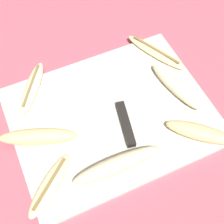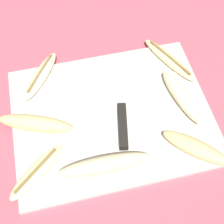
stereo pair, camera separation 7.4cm
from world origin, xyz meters
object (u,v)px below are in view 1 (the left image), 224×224
at_px(banana_cream_curved, 117,165).
at_px(banana_bright_far, 175,85).
at_px(banana_spotted_left, 200,132).
at_px(banana_ripe_center, 156,52).
at_px(banana_pale_long, 32,88).
at_px(banana_soft_right, 50,185).
at_px(knife, 123,116).
at_px(banana_golden_short, 38,137).

distance_m(banana_cream_curved, banana_bright_far, 0.26).
distance_m(banana_spotted_left, banana_ripe_center, 0.26).
distance_m(banana_cream_curved, banana_pale_long, 0.30).
bearing_deg(banana_soft_right, banana_pale_long, 81.41).
distance_m(knife, banana_spotted_left, 0.18).
bearing_deg(banana_golden_short, banana_ripe_center, 17.93).
xyz_separation_m(banana_cream_curved, banana_ripe_center, (0.23, 0.25, -0.01)).
xyz_separation_m(knife, banana_spotted_left, (0.14, -0.12, 0.01)).
relative_size(banana_cream_curved, banana_pale_long, 1.33).
xyz_separation_m(banana_cream_curved, banana_soft_right, (-0.15, 0.02, -0.01)).
xyz_separation_m(banana_golden_short, banana_ripe_center, (0.37, 0.12, -0.01)).
distance_m(banana_cream_curved, banana_golden_short, 0.19).
xyz_separation_m(knife, banana_cream_curved, (-0.07, -0.11, 0.01)).
height_order(banana_golden_short, banana_pale_long, banana_golden_short).
bearing_deg(banana_cream_curved, banana_spotted_left, -1.41).
bearing_deg(banana_bright_far, banana_cream_curved, -149.09).
xyz_separation_m(banana_cream_curved, banana_golden_short, (-0.13, 0.14, -0.00)).
bearing_deg(banana_pale_long, banana_soft_right, -98.59).
relative_size(banana_soft_right, banana_pale_long, 0.94).
relative_size(banana_cream_curved, banana_golden_short, 1.13).
distance_m(banana_pale_long, banana_bright_far, 0.36).
relative_size(banana_golden_short, banana_soft_right, 1.25).
distance_m(banana_cream_curved, banana_spotted_left, 0.21).
distance_m(knife, banana_soft_right, 0.23).
distance_m(banana_soft_right, banana_spotted_left, 0.35).
bearing_deg(banana_soft_right, banana_bright_far, 16.84).
bearing_deg(banana_soft_right, knife, 22.71).
height_order(banana_cream_curved, banana_ripe_center, banana_cream_curved).
bearing_deg(banana_pale_long, banana_bright_far, -23.79).
xyz_separation_m(banana_spotted_left, banana_pale_long, (-0.31, 0.28, -0.00)).
height_order(banana_soft_right, banana_pale_long, banana_pale_long).
bearing_deg(banana_spotted_left, banana_pale_long, 137.91).
bearing_deg(knife, banana_golden_short, -175.55).
height_order(banana_cream_curved, banana_soft_right, banana_cream_curved).
bearing_deg(banana_golden_short, banana_bright_far, -0.42).
distance_m(banana_cream_curved, banana_ripe_center, 0.34).
bearing_deg(banana_cream_curved, banana_pale_long, 111.11).
height_order(banana_cream_curved, banana_bright_far, banana_cream_curved).
bearing_deg(banana_ripe_center, banana_golden_short, -162.07).
xyz_separation_m(knife, banana_pale_long, (-0.17, 0.17, 0.00)).
height_order(banana_golden_short, banana_bright_far, banana_golden_short).
bearing_deg(banana_pale_long, banana_golden_short, -100.82).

